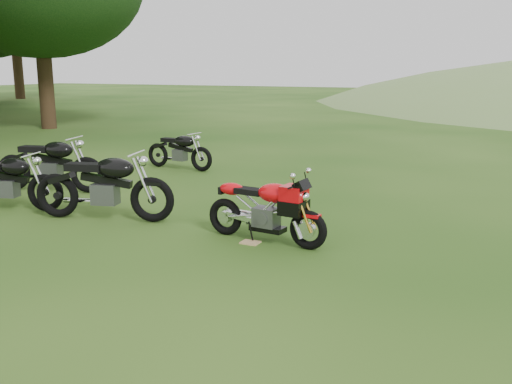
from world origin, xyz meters
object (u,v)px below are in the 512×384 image
at_px(vintage_moto_b, 5,180).
at_px(vintage_moto_d, 179,149).
at_px(vintage_moto_a, 103,184).
at_px(sport_motorcycle, 265,204).
at_px(plywood_board, 250,242).
at_px(vintage_moto_c, 49,162).

relative_size(vintage_moto_b, vintage_moto_d, 1.11).
bearing_deg(vintage_moto_a, vintage_moto_d, 93.24).
xyz_separation_m(sport_motorcycle, vintage_moto_d, (-4.06, 4.26, -0.06)).
height_order(plywood_board, vintage_moto_a, vintage_moto_a).
bearing_deg(vintage_moto_c, vintage_moto_d, 59.32).
bearing_deg(sport_motorcycle, plywood_board, -126.87).
relative_size(sport_motorcycle, vintage_moto_b, 0.89).
xyz_separation_m(vintage_moto_c, vintage_moto_d, (0.90, 3.06, -0.10)).
relative_size(vintage_moto_a, vintage_moto_b, 1.12).
height_order(vintage_moto_a, vintage_moto_d, vintage_moto_a).
xyz_separation_m(vintage_moto_a, vintage_moto_b, (-1.86, -0.18, -0.06)).
bearing_deg(sport_motorcycle, vintage_moto_a, -173.43).
distance_m(plywood_board, vintage_moto_a, 2.60).
relative_size(sport_motorcycle, vintage_moto_c, 0.81).
distance_m(plywood_board, vintage_moto_b, 4.43).
height_order(sport_motorcycle, vintage_moto_d, sport_motorcycle).
bearing_deg(vintage_moto_a, plywood_board, -17.64).
relative_size(sport_motorcycle, plywood_board, 7.08).
bearing_deg(plywood_board, vintage_moto_c, 164.35).
height_order(plywood_board, vintage_moto_b, vintage_moto_b).
relative_size(vintage_moto_c, vintage_moto_d, 1.21).
distance_m(sport_motorcycle, vintage_moto_a, 2.68).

